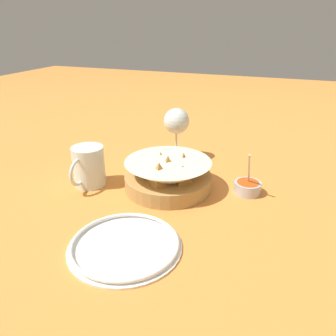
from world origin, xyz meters
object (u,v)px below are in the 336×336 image
at_px(wine_glass, 177,123).
at_px(side_plate, 125,245).
at_px(sauce_cup, 248,187).
at_px(beer_mug, 89,168).
at_px(food_basket, 168,176).

height_order(wine_glass, side_plate, wine_glass).
height_order(sauce_cup, beer_mug, sauce_cup).
xyz_separation_m(sauce_cup, side_plate, (0.32, -0.20, -0.01)).
distance_m(sauce_cup, beer_mug, 0.43).
height_order(sauce_cup, wine_glass, wine_glass).
bearing_deg(beer_mug, side_plate, 45.77).
bearing_deg(wine_glass, food_basket, 13.74).
distance_m(beer_mug, side_plate, 0.31).
xyz_separation_m(wine_glass, beer_mug, (0.27, -0.16, -0.07)).
relative_size(food_basket, wine_glass, 1.40).
height_order(beer_mug, side_plate, beer_mug).
bearing_deg(sauce_cup, wine_glass, -122.41).
height_order(wine_glass, beer_mug, wine_glass).
bearing_deg(wine_glass, beer_mug, -30.83).
distance_m(food_basket, beer_mug, 0.22).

